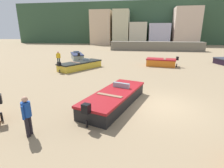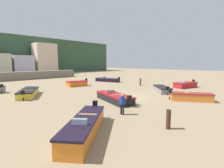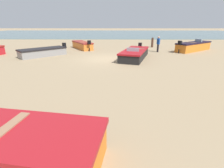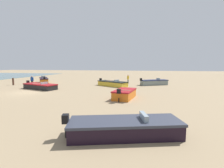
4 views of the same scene
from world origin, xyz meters
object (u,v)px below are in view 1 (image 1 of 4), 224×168
(boat_grey_1, at_px, (77,56))
(beach_walker_foreground, at_px, (27,113))
(boat_yellow_0, at_px, (80,65))
(beach_walker_distant, at_px, (58,57))
(boat_black_8, at_px, (115,98))
(boat_orange_4, at_px, (161,62))

(boat_grey_1, xyz_separation_m, beach_walker_foreground, (5.14, -19.08, 0.51))
(boat_yellow_0, height_order, beach_walker_distant, beach_walker_distant)
(boat_yellow_0, height_order, boat_black_8, boat_yellow_0)
(boat_black_8, bearing_deg, beach_walker_foreground, -111.68)
(boat_orange_4, height_order, boat_black_8, boat_orange_4)
(boat_grey_1, relative_size, boat_black_8, 0.86)
(boat_yellow_0, distance_m, boat_black_8, 10.45)
(boat_orange_4, xyz_separation_m, beach_walker_foreground, (-6.53, -15.67, 0.51))
(boat_black_8, distance_m, beach_walker_distant, 14.17)
(boat_grey_1, height_order, beach_walker_distant, beach_walker_distant)
(beach_walker_foreground, height_order, beach_walker_distant, same)
(boat_yellow_0, bearing_deg, beach_walker_distant, 179.11)
(boat_grey_1, distance_m, boat_orange_4, 12.16)
(boat_yellow_0, relative_size, boat_grey_1, 1.12)
(boat_grey_1, relative_size, beach_walker_foreground, 2.90)
(boat_grey_1, height_order, boat_orange_4, boat_orange_4)
(boat_grey_1, distance_m, beach_walker_distant, 4.50)
(boat_grey_1, xyz_separation_m, boat_orange_4, (11.68, -3.41, 0.00))
(boat_yellow_0, relative_size, beach_walker_distant, 3.23)
(boat_grey_1, bearing_deg, beach_walker_distant, -126.41)
(boat_yellow_0, relative_size, boat_orange_4, 1.41)
(boat_black_8, distance_m, beach_walker_foreground, 4.54)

